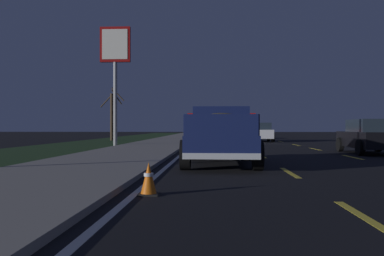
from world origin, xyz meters
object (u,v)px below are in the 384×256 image
(traffic_cone_near, at_px, (149,179))
(bare_tree_far, at_px, (112,115))
(sedan_red, at_px, (217,131))
(gas_price_sign, at_px, (115,56))
(sedan_white, at_px, (260,132))
(pickup_truck, at_px, (221,134))
(sedan_black, at_px, (370,136))

(traffic_cone_near, bearing_deg, bare_tree_far, 15.19)
(sedan_red, bearing_deg, gas_price_sign, 156.14)
(sedan_white, xyz_separation_m, traffic_cone_near, (-27.04, 4.96, -0.50))
(sedan_red, relative_size, traffic_cone_near, 7.59)
(pickup_truck, distance_m, gas_price_sign, 14.54)
(pickup_truck, relative_size, traffic_cone_near, 9.40)
(sedan_black, xyz_separation_m, bare_tree_far, (17.03, 15.99, 1.51))
(sedan_white, bearing_deg, gas_price_sign, 131.25)
(sedan_black, bearing_deg, sedan_red, 17.61)
(pickup_truck, height_order, traffic_cone_near, pickup_truck)
(sedan_white, distance_m, gas_price_sign, 14.11)
(bare_tree_far, bearing_deg, sedan_black, -136.79)
(sedan_white, bearing_deg, traffic_cone_near, 169.60)
(sedan_red, bearing_deg, traffic_cone_near, 177.45)
(gas_price_sign, xyz_separation_m, bare_tree_far, (10.45, 2.80, -3.34))
(bare_tree_far, bearing_deg, traffic_cone_near, -164.81)
(pickup_truck, xyz_separation_m, gas_price_sign, (12.21, 6.39, 4.65))
(sedan_black, relative_size, gas_price_sign, 0.60)
(sedan_red, height_order, bare_tree_far, bare_tree_far)
(sedan_red, bearing_deg, sedan_white, -149.21)
(sedan_black, distance_m, traffic_cone_near, 14.31)
(sedan_white, relative_size, sedan_red, 1.01)
(sedan_white, distance_m, traffic_cone_near, 27.49)
(pickup_truck, height_order, gas_price_sign, gas_price_sign)
(sedan_black, bearing_deg, traffic_cone_near, 145.06)
(sedan_white, distance_m, bare_tree_far, 12.97)
(pickup_truck, relative_size, bare_tree_far, 1.16)
(sedan_black, height_order, gas_price_sign, gas_price_sign)
(sedan_red, height_order, traffic_cone_near, sedan_red)
(traffic_cone_near, bearing_deg, gas_price_sign, 15.29)
(sedan_white, bearing_deg, bare_tree_far, 82.36)
(sedan_white, bearing_deg, sedan_red, 30.79)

